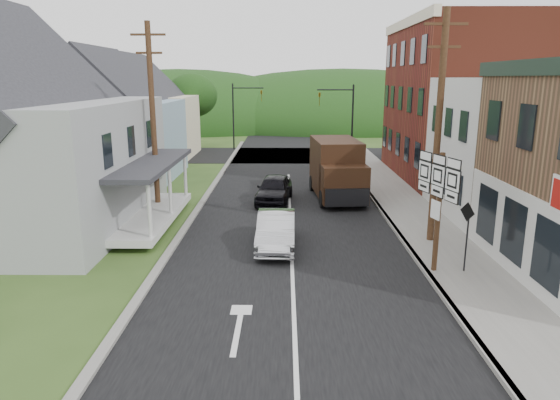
{
  "coord_description": "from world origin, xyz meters",
  "views": [
    {
      "loc": [
        -0.27,
        -15.71,
        6.49
      ],
      "look_at": [
        -0.44,
        1.76,
        2.2
      ],
      "focal_mm": 32.0,
      "sensor_mm": 36.0,
      "label": 1
    }
  ],
  "objects_px": {
    "dark_sedan": "(274,189)",
    "warning_sign": "(467,227)",
    "delivery_van": "(337,170)",
    "route_sign_cluster": "(438,196)",
    "silver_sedan": "(276,231)"
  },
  "relations": [
    {
      "from": "dark_sedan",
      "to": "warning_sign",
      "type": "bearing_deg",
      "value": -50.7
    },
    {
      "from": "delivery_van",
      "to": "route_sign_cluster",
      "type": "xyz_separation_m",
      "value": [
        2.16,
        -10.93,
        1.12
      ]
    },
    {
      "from": "silver_sedan",
      "to": "delivery_van",
      "type": "xyz_separation_m",
      "value": [
        3.19,
        8.2,
        0.94
      ]
    },
    {
      "from": "silver_sedan",
      "to": "route_sign_cluster",
      "type": "height_order",
      "value": "route_sign_cluster"
    },
    {
      "from": "silver_sedan",
      "to": "route_sign_cluster",
      "type": "bearing_deg",
      "value": -26.26
    },
    {
      "from": "delivery_van",
      "to": "warning_sign",
      "type": "distance_m",
      "value": 11.44
    },
    {
      "from": "dark_sedan",
      "to": "silver_sedan",
      "type": "bearing_deg",
      "value": -82.1
    },
    {
      "from": "silver_sedan",
      "to": "dark_sedan",
      "type": "bearing_deg",
      "value": 92.55
    },
    {
      "from": "delivery_van",
      "to": "route_sign_cluster",
      "type": "distance_m",
      "value": 11.2
    },
    {
      "from": "route_sign_cluster",
      "to": "warning_sign",
      "type": "relative_size",
      "value": 1.67
    },
    {
      "from": "dark_sedan",
      "to": "route_sign_cluster",
      "type": "xyz_separation_m",
      "value": [
        5.56,
        -10.04,
        2.03
      ]
    },
    {
      "from": "dark_sedan",
      "to": "warning_sign",
      "type": "height_order",
      "value": "warning_sign"
    },
    {
      "from": "dark_sedan",
      "to": "route_sign_cluster",
      "type": "relative_size",
      "value": 1.05
    },
    {
      "from": "route_sign_cluster",
      "to": "silver_sedan",
      "type": "bearing_deg",
      "value": 137.18
    },
    {
      "from": "silver_sedan",
      "to": "dark_sedan",
      "type": "xyz_separation_m",
      "value": [
        -0.22,
        7.31,
        0.04
      ]
    }
  ]
}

